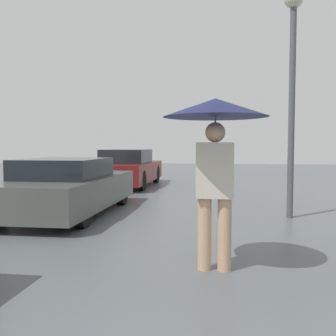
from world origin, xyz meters
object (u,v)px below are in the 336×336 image
Objects in this scene: parked_car_farthest at (128,169)px; street_lamp at (293,61)px; parked_car_middle at (68,187)px; pedestrian at (215,131)px.

parked_car_farthest is 7.63m from street_lamp.
parked_car_farthest reaches higher than parked_car_middle.
parked_car_farthest is at bearing 90.90° from parked_car_middle.
street_lamp reaches higher than parked_car_middle.
parked_car_farthest is at bearing 131.28° from street_lamp.
street_lamp is at bearing 66.97° from pedestrian.
street_lamp is (4.75, -5.41, 2.53)m from parked_car_farthest.
pedestrian reaches higher than parked_car_farthest.
pedestrian reaches higher than parked_car_middle.
pedestrian is at bearing -113.03° from street_lamp.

